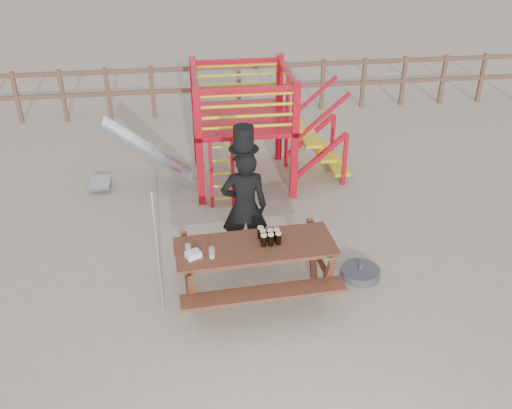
# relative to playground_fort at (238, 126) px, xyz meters

# --- Properties ---
(ground) EXTENTS (60.00, 60.00, 0.00)m
(ground) POSITION_rel_playground_fort_xyz_m (-0.12, -3.58, -1.07)
(ground) COLOR tan
(ground) RESTS_ON ground
(back_fence) EXTENTS (15.09, 0.09, 1.20)m
(back_fence) POSITION_rel_playground_fort_xyz_m (-0.12, 3.42, -0.34)
(back_fence) COLOR brown
(back_fence) RESTS_ON ground
(playground_fort) EXTENTS (4.71, 1.84, 2.10)m
(playground_fort) POSITION_rel_playground_fort_xyz_m (0.00, 0.00, 0.00)
(playground_fort) COLOR red
(playground_fort) RESTS_ON ground
(picnic_table) EXTENTS (2.15, 1.55, 0.80)m
(picnic_table) POSITION_rel_playground_fort_xyz_m (-0.13, -3.35, -0.57)
(picnic_table) COLOR brown
(picnic_table) RESTS_ON ground
(man_with_hat) EXTENTS (0.67, 0.46, 2.12)m
(man_with_hat) POSITION_rel_playground_fort_xyz_m (-0.18, -2.54, -0.12)
(man_with_hat) COLOR black
(man_with_hat) RESTS_ON ground
(metal_pole) EXTENTS (0.04, 0.04, 1.78)m
(metal_pole) POSITION_rel_playground_fort_xyz_m (-1.37, -3.51, -0.18)
(metal_pole) COLOR #B2B2B7
(metal_pole) RESTS_ON ground
(parasol_base) EXTENTS (0.55, 0.55, 0.23)m
(parasol_base) POSITION_rel_playground_fort_xyz_m (1.39, -3.16, -1.01)
(parasol_base) COLOR #3D3D43
(parasol_base) RESTS_ON ground
(paper_bag) EXTENTS (0.22, 0.20, 0.08)m
(paper_bag) POSITION_rel_playground_fort_xyz_m (-0.94, -3.51, -0.23)
(paper_bag) COLOR white
(paper_bag) RESTS_ON picnic_table
(stout_pints) EXTENTS (0.29, 0.26, 0.17)m
(stout_pints) POSITION_rel_playground_fort_xyz_m (0.05, -3.30, -0.18)
(stout_pints) COLOR black
(stout_pints) RESTS_ON picnic_table
(empty_glasses) EXTENTS (0.37, 0.18, 0.15)m
(empty_glasses) POSITION_rel_playground_fort_xyz_m (-0.85, -3.49, -0.20)
(empty_glasses) COLOR silver
(empty_glasses) RESTS_ON picnic_table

